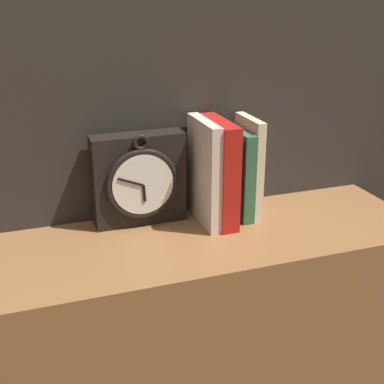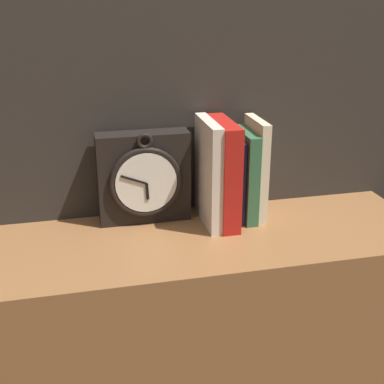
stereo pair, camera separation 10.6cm
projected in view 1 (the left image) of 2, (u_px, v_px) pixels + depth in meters
name	position (u px, v px, depth m)	size (l,w,h in m)	color
wall_back	(163.00, 4.00, 1.10)	(6.00, 0.05, 2.60)	#2D2823
clock	(139.00, 180.00, 1.14)	(0.20, 0.07, 0.21)	black
book_slot0_cream	(204.00, 172.00, 1.14)	(0.02, 0.15, 0.23)	beige
book_slot1_red	(218.00, 172.00, 1.15)	(0.04, 0.16, 0.23)	red
book_slot2_navy	(228.00, 176.00, 1.18)	(0.01, 0.12, 0.18)	#1B2349
book_slot3_green	(239.00, 173.00, 1.18)	(0.03, 0.13, 0.20)	#306541
book_slot4_cream	(249.00, 166.00, 1.19)	(0.02, 0.12, 0.22)	beige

